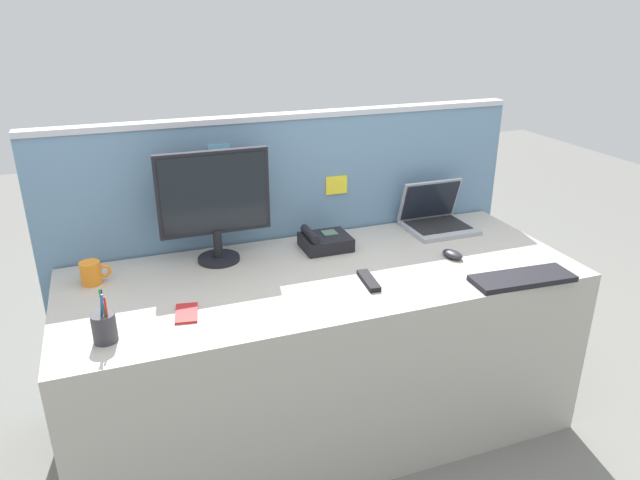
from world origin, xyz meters
The scene contains 12 objects.
ground_plane centered at (0.00, 0.00, 0.00)m, with size 10.00×10.00×0.00m, color slate.
desk centered at (0.00, 0.00, 0.38)m, with size 2.06×0.81×0.76m, color #ADA89E.
cubicle_divider centered at (0.00, 0.45, 0.66)m, with size 2.17×0.08×1.32m.
desktop_monitor centered at (-0.38, 0.27, 1.02)m, with size 0.46×0.17×0.47m.
laptop centered at (0.67, 0.29, 0.81)m, with size 0.31×0.27×0.22m.
desk_phone centered at (0.09, 0.23, 0.79)m, with size 0.21×0.17×0.09m.
keyboard_main centered at (0.70, -0.34, 0.77)m, with size 0.41×0.14×0.02m, color black.
computer_mouse_right_hand centered at (0.56, -0.06, 0.77)m, with size 0.06×0.10×0.03m, color #232328.
pen_cup centered at (-0.84, -0.24, 0.81)m, with size 0.08×0.08×0.19m.
cell_phone_red_case centered at (-0.57, -0.15, 0.76)m, with size 0.08×0.14×0.01m, color #B22323.
tv_remote centered at (0.13, -0.15, 0.77)m, with size 0.04×0.17×0.02m, color black.
coffee_mug centered at (-0.87, 0.21, 0.80)m, with size 0.12×0.08×0.09m.
Camera 1 is at (-0.75, -1.99, 1.78)m, focal length 32.95 mm.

